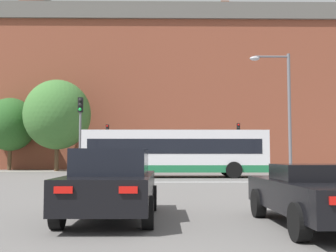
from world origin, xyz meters
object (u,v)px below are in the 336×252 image
Objects in this scene: car_roadster_right at (319,194)px; traffic_light_far_left at (107,140)px; street_lamp_junction at (282,103)px; car_saloon_left at (112,184)px; pedestrian_walking_east at (250,160)px; pedestrian_waiting at (262,159)px; pedestrian_walking_west at (265,159)px; traffic_light_far_right at (239,139)px; bus_crossing_lead at (174,152)px; traffic_light_near_left at (80,125)px.

car_roadster_right is 1.11× the size of traffic_light_far_left.
traffic_light_far_left is at bearing 104.57° from car_roadster_right.
car_saloon_left is at bearing -121.57° from street_lamp_junction.
pedestrian_walking_east is at bearing 84.30° from street_lamp_junction.
pedestrian_walking_west is at bearing 177.76° from pedestrian_waiting.
pedestrian_waiting is at bearing -0.30° from traffic_light_far_right.
pedestrian_walking_west reaches higher than car_saloon_left.
traffic_light_far_left reaches higher than bus_crossing_lead.
bus_crossing_lead is 2.85× the size of traffic_light_far_left.
car_roadster_right is at bearing 158.69° from pedestrian_walking_west.
bus_crossing_lead is 2.57× the size of traffic_light_near_left.
pedestrian_walking_east is at bearing 49.21° from traffic_light_near_left.
traffic_light_near_left is 10.58m from street_lamp_junction.
pedestrian_waiting is (2.44, 14.90, -3.03)m from street_lamp_junction.
traffic_light_near_left reaches higher than pedestrian_waiting.
pedestrian_waiting is (1.96, -0.01, -1.75)m from traffic_light_far_right.
pedestrian_waiting reaches higher than pedestrian_walking_west.
car_roadster_right is 28.05m from traffic_light_far_right.
traffic_light_far_left is 12.46m from pedestrian_walking_east.
street_lamp_junction reaches higher than pedestrian_walking_west.
car_saloon_left is 1.05× the size of traffic_light_far_right.
car_roadster_right is at bearing -9.84° from pedestrian_walking_east.
bus_crossing_lead is at bearing 134.06° from street_lamp_junction.
car_roadster_right is 2.59× the size of pedestrian_walking_west.
pedestrian_waiting is (13.26, -0.30, -1.69)m from traffic_light_far_left.
pedestrian_waiting reaches higher than car_saloon_left.
pedestrian_walking_west is at bearing 140.33° from bus_crossing_lead.
street_lamp_junction reaches higher than bus_crossing_lead.
traffic_light_near_left reaches higher than traffic_light_far_left.
pedestrian_waiting is (9.64, 26.62, 0.25)m from car_saloon_left.
pedestrian_walking_east is 0.95× the size of pedestrian_walking_west.
car_saloon_left is 28.92m from pedestrian_walking_west.
traffic_light_far_left is at bearing 81.26° from pedestrian_walking_west.
bus_crossing_lead is 6.69× the size of pedestrian_walking_west.
traffic_light_far_right reaches higher than car_roadster_right.
bus_crossing_lead is at bearing 0.48° from pedestrian_waiting.
pedestrian_walking_west is at bearing 77.22° from car_roadster_right.
traffic_light_far_left is at bearing 125.45° from street_lamp_junction.
car_saloon_left is 0.38× the size of bus_crossing_lead.
traffic_light_near_left is (-10.93, -13.64, 0.21)m from traffic_light_far_right.
pedestrian_waiting is at bearing 75.15° from pedestrian_walking_east.
car_roadster_right is 0.68× the size of street_lamp_junction.
car_saloon_left is 13.57m from traffic_light_near_left.
car_saloon_left is at bearing 20.10° from pedestrian_waiting.
pedestrian_walking_west is (13.70, 0.19, -1.71)m from traffic_light_far_left.
pedestrian_waiting reaches higher than car_roadster_right.
pedestrian_walking_west is (1.37, 0.25, 0.06)m from pedestrian_walking_east.
street_lamp_junction is at bearing 30.72° from pedestrian_waiting.
traffic_light_near_left is at bearing -50.52° from bus_crossing_lead.
car_roadster_right is 2.55× the size of pedestrian_waiting.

